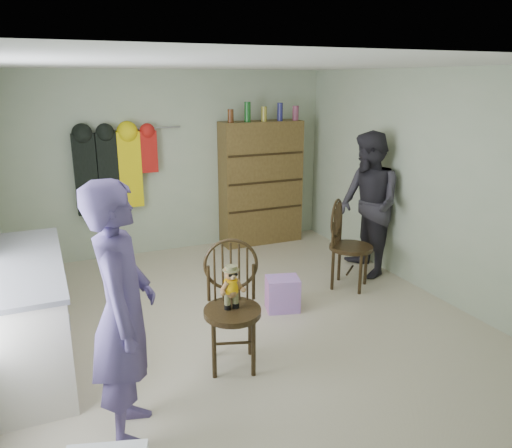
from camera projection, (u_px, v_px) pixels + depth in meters
name	position (u px, v px, depth m)	size (l,w,h in m)	color
ground_plane	(241.00, 321.00, 5.10)	(5.00, 5.00, 0.00)	beige
room_walls	(221.00, 160.00, 5.12)	(5.00, 5.00, 5.00)	#B7C3A4
counter	(27.00, 314.00, 4.21)	(0.64, 1.86, 0.94)	silver
chair_front	(232.00, 297.00, 4.19)	(0.61, 0.61, 1.09)	#312311
chair_far	(346.00, 241.00, 5.80)	(0.66, 0.66, 1.06)	#312311
striped_bag	(283.00, 294.00, 5.30)	(0.34, 0.27, 0.36)	pink
person_left	(123.00, 314.00, 3.26)	(0.66, 0.43, 1.80)	#504279
person_right	(368.00, 205.00, 6.11)	(0.87, 0.68, 1.79)	#2D2B33
dresser	(261.00, 182.00, 7.35)	(1.20, 0.39, 2.08)	brown
coat_rack	(114.00, 169.00, 6.52)	(1.42, 0.12, 1.09)	#99999E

